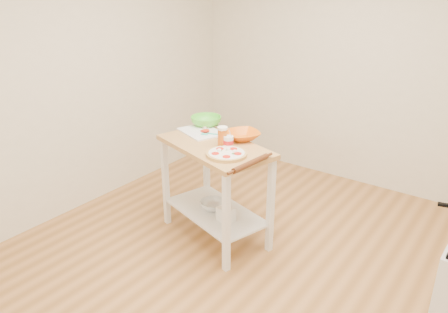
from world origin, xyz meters
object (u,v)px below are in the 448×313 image
Objects in this scene: knife at (217,125)px; green_bowl at (206,121)px; beer_pint at (222,137)px; shelf_glass_bowl at (213,205)px; yogurt_tub at (228,142)px; prep_island at (215,172)px; cutting_board at (202,131)px; spatula at (209,134)px; rolling_pin at (251,164)px; shelf_bin at (226,214)px; pizza at (227,154)px; orange_bowl at (243,135)px.

knife is 0.89× the size of green_bowl.
beer_pint is 0.70m from shelf_glass_bowl.
yogurt_tub is at bearing -34.17° from green_bowl.
shelf_glass_bowl is (-0.04, 0.02, -0.34)m from prep_island.
shelf_glass_bowl is (0.25, -0.16, -0.61)m from cutting_board.
prep_island is 3.94× the size of green_bowl.
cutting_board reaches higher than prep_island.
rolling_pin is at bearing -45.65° from spatula.
spatula reaches higher than shelf_bin.
shelf_glass_bowl is (-0.27, 0.16, -0.62)m from pizza.
beer_pint is 1.34× the size of shelf_bin.
green_bowl is 1.04m from rolling_pin.
knife is at bearing 132.67° from beer_pint.
orange_bowl reaches higher than knife.
prep_island is 3.96× the size of orange_bowl.
orange_bowl is 0.24m from yogurt_tub.
shelf_bin is at bearing -8.58° from cutting_board.
rolling_pin is at bearing -32.94° from green_bowl.
orange_bowl is at bearing 30.00° from cutting_board.
rolling_pin is 0.69m from shelf_bin.
beer_pint is (0.37, -0.18, 0.08)m from cutting_board.
orange_bowl is at bearing 1.73° from spatula.
orange_bowl is (-0.11, 0.39, 0.02)m from pizza.
spatula is 0.84× the size of beer_pint.
beer_pint reaches higher than green_bowl.
shelf_glass_bowl is 1.87× the size of shelf_bin.
orange_bowl is (0.29, 0.10, 0.02)m from spatula.
cutting_board is at bearing 154.28° from beer_pint.
spatula is 0.60× the size of shelf_glass_bowl.
beer_pint is at bearing -5.10° from cutting_board.
rolling_pin is at bearing -23.12° from prep_island.
yogurt_tub is (0.51, -0.35, 0.01)m from green_bowl.
prep_island is 0.60m from green_bowl.
pizza is (0.23, -0.14, 0.28)m from prep_island.
yogurt_tub reaches higher than spatula.
rolling_pin is (0.67, -0.36, 0.01)m from spatula.
orange_bowl is 0.25m from beer_pint.
yogurt_tub is (0.14, 0.01, 0.31)m from prep_island.
rolling_pin is at bearing -50.18° from orange_bowl.
cutting_board is 1.67× the size of orange_bowl.
knife is at bearing 12.78° from green_bowl.
pizza is 2.58× the size of shelf_bin.
beer_pint is at bearing 152.95° from rolling_pin.
prep_island is 4.44× the size of knife.
spatula is at bearing -42.58° from knife.
knife is 1.44× the size of yogurt_tub.
green_bowl is at bearing -141.08° from knife.
orange_bowl is (0.12, 0.25, 0.30)m from prep_island.
shelf_bin is (0.55, -0.43, -0.62)m from green_bowl.
prep_island is at bearing 156.88° from rolling_pin.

